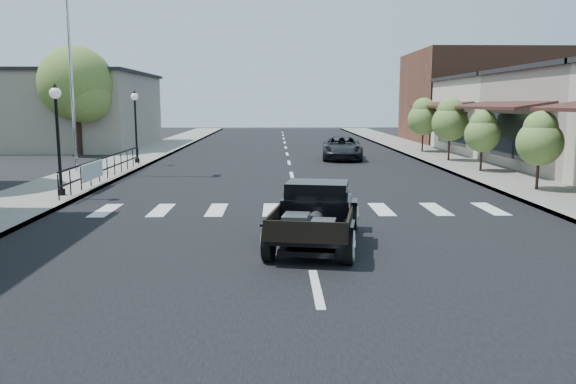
{
  "coord_description": "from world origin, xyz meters",
  "views": [
    {
      "loc": [
        -0.67,
        -12.0,
        3.09
      ],
      "look_at": [
        -0.39,
        1.14,
        1.0
      ],
      "focal_mm": 35.0,
      "sensor_mm": 36.0,
      "label": 1
    }
  ],
  "objects": [
    {
      "name": "flagpole",
      "position": [
        -9.2,
        12.0,
        6.22
      ],
      "size": [
        0.12,
        0.12,
        12.13
      ],
      "primitive_type": "cylinder",
      "color": "silver",
      "rests_on": "sidewalk_left"
    },
    {
      "name": "big_tree_far",
      "position": [
        -12.5,
        22.0,
        3.21
      ],
      "size": [
        4.37,
        4.37,
        6.42
      ],
      "primitive_type": null,
      "color": "#5B7431",
      "rests_on": "ground"
    },
    {
      "name": "sidewalk_right",
      "position": [
        8.5,
        15.0,
        0.07
      ],
      "size": [
        3.0,
        80.0,
        0.15
      ],
      "primitive_type": "cube",
      "color": "gray",
      "rests_on": "ground"
    },
    {
      "name": "sidewalk_left",
      "position": [
        -8.5,
        15.0,
        0.07
      ],
      "size": [
        3.0,
        80.0,
        0.15
      ],
      "primitive_type": "cube",
      "color": "#9A978C",
      "rests_on": "ground"
    },
    {
      "name": "railing",
      "position": [
        -7.3,
        10.0,
        0.65
      ],
      "size": [
        0.08,
        10.0,
        1.0
      ],
      "primitive_type": null,
      "color": "black",
      "rests_on": "sidewalk_left"
    },
    {
      "name": "small_tree_d",
      "position": [
        8.3,
        16.89,
        1.7
      ],
      "size": [
        1.86,
        1.86,
        3.09
      ],
      "primitive_type": null,
      "color": "#5B7B38",
      "rests_on": "sidewalk_right"
    },
    {
      "name": "road_markings",
      "position": [
        0.0,
        10.0,
        0.0
      ],
      "size": [
        12.0,
        60.0,
        0.06
      ],
      "primitive_type": null,
      "color": "silver",
      "rests_on": "ground"
    },
    {
      "name": "lamp_post_b",
      "position": [
        -7.6,
        6.0,
        1.92
      ],
      "size": [
        0.36,
        0.36,
        3.55
      ],
      "primitive_type": null,
      "color": "black",
      "rests_on": "sidewalk_left"
    },
    {
      "name": "storefront_far",
      "position": [
        15.0,
        22.0,
        2.25
      ],
      "size": [
        10.0,
        9.0,
        4.5
      ],
      "primitive_type": "cube",
      "color": "beige",
      "rests_on": "ground"
    },
    {
      "name": "lamp_post_c",
      "position": [
        -7.6,
        16.0,
        1.92
      ],
      "size": [
        0.36,
        0.36,
        3.55
      ],
      "primitive_type": null,
      "color": "black",
      "rests_on": "sidewalk_left"
    },
    {
      "name": "banner",
      "position": [
        -7.22,
        8.0,
        0.45
      ],
      "size": [
        0.04,
        2.2,
        0.6
      ],
      "primitive_type": null,
      "color": "silver",
      "rests_on": "sidewalk_left"
    },
    {
      "name": "road",
      "position": [
        0.0,
        15.0,
        0.01
      ],
      "size": [
        14.0,
        80.0,
        0.02
      ],
      "primitive_type": "cube",
      "color": "black",
      "rests_on": "ground"
    },
    {
      "name": "ground",
      "position": [
        0.0,
        0.0,
        0.0
      ],
      "size": [
        120.0,
        120.0,
        0.0
      ],
      "primitive_type": "plane",
      "color": "black",
      "rests_on": "ground"
    },
    {
      "name": "far_building_right",
      "position": [
        15.5,
        32.0,
        3.5
      ],
      "size": [
        11.0,
        10.0,
        7.0
      ],
      "primitive_type": "cube",
      "color": "brown",
      "rests_on": "ground"
    },
    {
      "name": "small_tree_c",
      "position": [
        8.3,
        12.25,
        1.42
      ],
      "size": [
        1.53,
        1.53,
        2.54
      ],
      "primitive_type": null,
      "color": "#5B7B38",
      "rests_on": "sidewalk_right"
    },
    {
      "name": "low_building_left",
      "position": [
        -15.0,
        28.0,
        2.5
      ],
      "size": [
        10.0,
        12.0,
        5.0
      ],
      "primitive_type": "cube",
      "color": "gray",
      "rests_on": "ground"
    },
    {
      "name": "hotrod_pickup",
      "position": [
        0.2,
        -0.04,
        0.71
      ],
      "size": [
        2.6,
        4.36,
        1.42
      ],
      "primitive_type": null,
      "rotation": [
        0.0,
        0.0,
        -0.18
      ],
      "color": "black",
      "rests_on": "ground"
    },
    {
      "name": "small_tree_e",
      "position": [
        8.3,
        22.19,
        1.72
      ],
      "size": [
        1.88,
        1.88,
        3.13
      ],
      "primitive_type": null,
      "color": "#5B7B38",
      "rests_on": "sidewalk_right"
    },
    {
      "name": "small_tree_b",
      "position": [
        8.3,
        6.9,
        1.44
      ],
      "size": [
        1.55,
        1.55,
        2.58
      ],
      "primitive_type": null,
      "color": "#5B7B38",
      "rests_on": "sidewalk_right"
    },
    {
      "name": "second_car",
      "position": [
        2.96,
        18.77,
        0.63
      ],
      "size": [
        2.48,
        4.71,
        1.26
      ],
      "primitive_type": "imported",
      "rotation": [
        0.0,
        0.0,
        -0.09
      ],
      "color": "black",
      "rests_on": "ground"
    }
  ]
}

